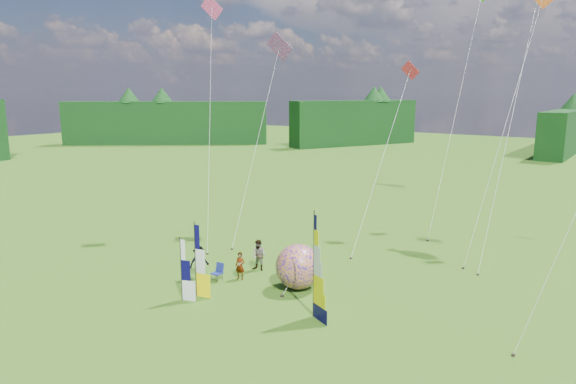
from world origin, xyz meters
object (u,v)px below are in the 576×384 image
Objects in this scene: spectator_c at (199,262)px; spectator_d at (290,259)px; camp_chair at (217,272)px; kite_whale at (519,77)px; feather_banner_main at (314,266)px; spectator_b at (259,255)px; side_banner_far at (181,270)px; side_banner_left at (195,261)px; bol_inflatable at (298,267)px; spectator_a at (240,266)px.

spectator_d is at bearing -20.42° from spectator_c.
kite_whale is (11.25, 15.74, 10.62)m from camp_chair.
feather_banner_main is 7.05m from spectator_b.
spectator_b is 1.84m from spectator_d.
side_banner_far is 3.19× the size of camp_chair.
side_banner_left is at bearing -99.08° from spectator_b.
side_banner_far reaches higher than camp_chair.
side_banner_far is (-0.21, -0.77, -0.31)m from side_banner_left.
kite_whale is at bearing 63.37° from bol_inflatable.
side_banner_left reaches higher than spectator_b.
spectator_b is 0.08× the size of kite_whale.
spectator_c is (-5.33, -1.97, -0.28)m from bol_inflatable.
spectator_a is at bearing -170.71° from feather_banner_main.
side_banner_left reaches higher than spectator_a.
feather_banner_main is 2.03× the size of bol_inflatable.
feather_banner_main reaches higher than bol_inflatable.
spectator_d is (1.53, 2.59, -0.02)m from spectator_a.
spectator_d is 1.52× the size of camp_chair.
side_banner_far is at bearing -108.88° from spectator_a.
feather_banner_main is 6.31m from side_banner_left.
spectator_c reaches higher than spectator_a.
side_banner_far is 3.18m from camp_chair.
kite_whale reaches higher than side_banner_far.
side_banner_left is at bearing -115.26° from spectator_c.
spectator_c is at bearing -167.27° from camp_chair.
side_banner_far reaches higher than bol_inflatable.
feather_banner_main is at bearing -43.75° from bol_inflatable.
spectator_c is 1.22× the size of spectator_d.
side_banner_far is 3.19m from spectator_c.
side_banner_left is at bearing 55.47° from side_banner_far.
side_banner_left is 22.78m from kite_whale.
side_banner_left reaches higher than side_banner_far.
spectator_d is at bearing 55.79° from camp_chair.
spectator_d is at bearing 135.37° from bol_inflatable.
feather_banner_main is 2.68× the size of spectator_b.
bol_inflatable is 1.32× the size of spectator_b.
bol_inflatable reaches higher than spectator_c.
side_banner_far reaches higher than spectator_d.
side_banner_far is 6.82m from spectator_d.
spectator_b is at bearing 80.34° from spectator_a.
bol_inflatable is 1.31× the size of spectator_c.
side_banner_far is at bearing 89.06° from spectator_d.
feather_banner_main is 0.22× the size of kite_whale.
side_banner_left is 6.08m from spectator_d.
kite_whale is (12.36, 15.99, 10.20)m from spectator_c.
side_banner_far is (-6.32, -2.25, -0.86)m from feather_banner_main.
spectator_a is 0.85× the size of spectator_b.
spectator_d is 4.27m from camp_chair.
bol_inflatable is at bearing -121.26° from kite_whale.
kite_whale is at bearing -110.04° from spectator_d.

